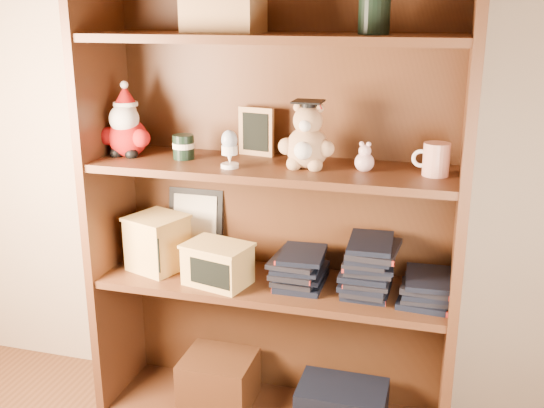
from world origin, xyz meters
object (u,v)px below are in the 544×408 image
Objects in this scene: grad_teddy_bear at (307,142)px; treats_box at (158,242)px; teacher_mug at (435,159)px; bookcase at (275,212)px.

treats_box is at bearing 179.39° from grad_teddy_bear.
treats_box is (-0.91, -0.00, -0.35)m from teacher_mug.
teacher_mug reaches higher than treats_box.
teacher_mug is at bearing -5.78° from bookcase.
bookcase reaches higher than teacher_mug.
bookcase reaches higher than treats_box.
teacher_mug is at bearing 0.96° from grad_teddy_bear.
grad_teddy_bear is 0.65m from treats_box.
bookcase is 0.43m from treats_box.
bookcase is 0.28m from grad_teddy_bear.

